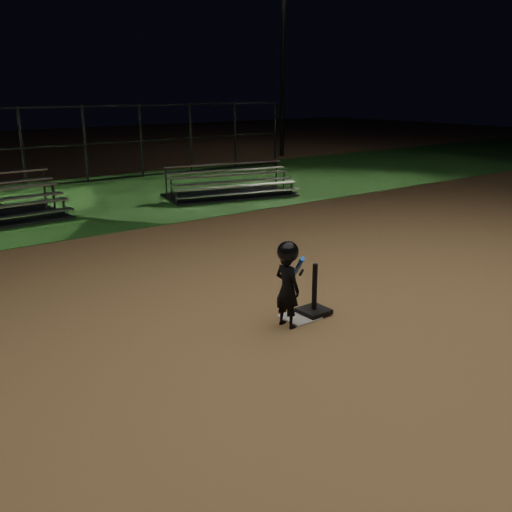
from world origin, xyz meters
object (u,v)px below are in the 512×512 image
(home_plate, at_px, (300,317))
(child_batter, at_px, (288,282))
(batting_tee, at_px, (314,304))
(light_pole_right, at_px, (284,42))
(bleacher_right, at_px, (230,190))

(home_plate, height_order, child_batter, child_batter)
(batting_tee, xyz_separation_m, light_pole_right, (11.76, 14.96, 4.79))
(batting_tee, relative_size, light_pole_right, 0.09)
(home_plate, bearing_deg, light_pole_right, 51.23)
(batting_tee, distance_m, child_batter, 0.73)
(batting_tee, distance_m, light_pole_right, 19.63)
(home_plate, distance_m, light_pole_right, 19.79)
(child_batter, distance_m, light_pole_right, 19.91)
(light_pole_right, bearing_deg, bleacher_right, -137.96)
(home_plate, height_order, light_pole_right, light_pole_right)
(home_plate, relative_size, child_batter, 0.39)
(bleacher_right, xyz_separation_m, light_pole_right, (7.62, 6.87, 4.76))
(batting_tee, bearing_deg, light_pole_right, 51.84)
(batting_tee, bearing_deg, child_batter, -172.07)
(home_plate, xyz_separation_m, bleacher_right, (4.38, 8.07, 0.17))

